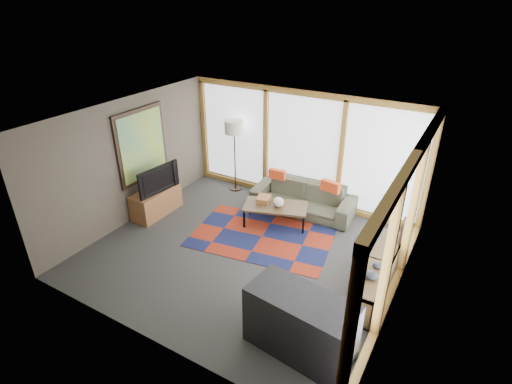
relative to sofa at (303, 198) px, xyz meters
The scene contains 17 objects.
ground 2.00m from the sofa, 98.73° to the right, with size 5.50×5.50×0.00m, color #282927.
room_envelope 1.85m from the sofa, 82.01° to the right, with size 5.52×5.02×2.62m.
rug 1.42m from the sofa, 101.50° to the right, with size 2.74×1.76×0.01m, color maroon.
sofa is the anchor object (origin of this frame).
pillow_left 0.78m from the sofa, behind, with size 0.39×0.12×0.21m, color #C33D18.
pillow_right 0.75m from the sofa, ahead, with size 0.42×0.12×0.23m, color #C33D18.
floor_lamp 1.99m from the sofa, behind, with size 0.44×0.44×1.76m, color black, non-canonical shape.
coffee_table 0.82m from the sofa, 110.10° to the right, with size 1.31×0.65×0.44m, color #332514, non-canonical shape.
book_stack 0.95m from the sofa, 129.37° to the right, with size 0.26×0.32×0.11m, color brown.
vase 0.82m from the sofa, 106.05° to the right, with size 0.23×0.23×0.20m, color beige.
bookshelf 2.71m from the sofa, 38.16° to the right, with size 0.39×2.15×0.54m, color #332514, non-canonical shape.
bowl_a 3.07m from the sofa, 46.14° to the right, with size 0.21×0.21×0.11m, color black.
bowl_b 2.86m from the sofa, 41.64° to the right, with size 0.15×0.15×0.08m, color black.
shelf_picture 2.50m from the sofa, 22.17° to the right, with size 0.04×0.31×0.41m, color black.
tv_console 3.23m from the sofa, 148.50° to the right, with size 0.48×1.16×0.58m, color brown.
television 3.22m from the sofa, 147.57° to the right, with size 1.03×0.14×0.59m, color black.
bar_counter 3.85m from the sofa, 66.41° to the right, with size 1.46×0.68×0.92m, color black.
Camera 1 is at (3.31, -5.30, 4.50)m, focal length 28.00 mm.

